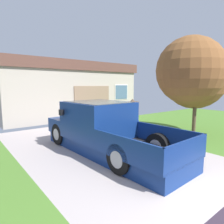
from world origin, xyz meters
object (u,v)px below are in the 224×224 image
at_px(pickup_truck, 101,129).
at_px(house_with_garage, 61,90).
at_px(person_with_hat, 132,118).
at_px(handbag, 138,142).
at_px(front_yard_tree, 194,73).

distance_m(pickup_truck, house_with_garage, 9.24).
bearing_deg(person_with_hat, pickup_truck, 33.03).
height_order(handbag, house_with_garage, house_with_garage).
bearing_deg(front_yard_tree, person_with_hat, 171.40).
height_order(person_with_hat, front_yard_tree, front_yard_tree).
height_order(pickup_truck, person_with_hat, person_with_hat).
height_order(pickup_truck, handbag, pickup_truck).
bearing_deg(house_with_garage, front_yard_tree, -77.14).
distance_m(handbag, front_yard_tree, 4.22).
bearing_deg(pickup_truck, front_yard_tree, -10.53).
bearing_deg(person_with_hat, house_with_garage, -57.63).
distance_m(person_with_hat, front_yard_tree, 3.80).
distance_m(person_with_hat, handbag, 0.92).
distance_m(pickup_truck, handbag, 1.58).
bearing_deg(house_with_garage, handbag, -96.88).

